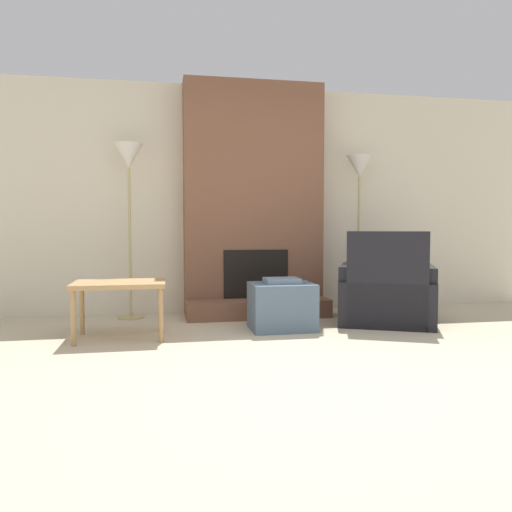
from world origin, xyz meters
TOP-DOWN VIEW (x-y plane):
  - ground_plane at (0.00, 0.00)m, footprint 24.00×24.00m
  - wall_back at (0.00, 2.71)m, footprint 7.07×0.06m
  - fireplace at (0.00, 2.49)m, footprint 1.57×0.67m
  - ottoman at (0.10, 1.53)m, footprint 0.60×0.47m
  - armchair at (1.21, 1.62)m, footprint 1.20×1.18m
  - side_table at (-1.40, 1.44)m, footprint 0.79×0.54m
  - floor_lamp_left at (-1.37, 2.43)m, footprint 0.30×0.30m
  - floor_lamp_right at (1.24, 2.43)m, footprint 0.30×0.30m

SIDE VIEW (x-z plane):
  - ground_plane at x=0.00m, z-range 0.00..0.00m
  - ottoman at x=0.10m, z-range -0.02..0.48m
  - armchair at x=1.21m, z-range -0.18..0.77m
  - side_table at x=-1.40m, z-range 0.19..0.69m
  - fireplace at x=0.00m, z-range -0.09..2.51m
  - wall_back at x=0.00m, z-range 0.00..2.60m
  - floor_lamp_right at x=1.24m, z-range 0.64..2.46m
  - floor_lamp_left at x=-1.37m, z-range 0.66..2.53m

